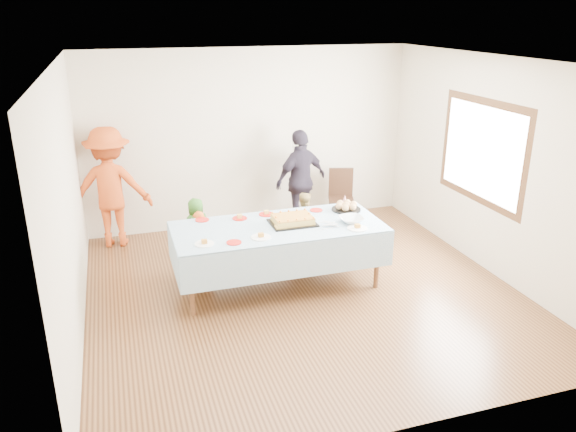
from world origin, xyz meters
name	(u,v)px	position (x,y,z in m)	size (l,w,h in m)	color
ground	(302,291)	(0.00, 0.00, 0.00)	(5.00, 5.00, 0.00)	#452713
room_walls	(308,147)	(0.05, 0.00, 1.77)	(5.04, 5.04, 2.72)	beige
party_table	(278,230)	(-0.22, 0.26, 0.72)	(2.50, 1.10, 0.78)	#53341C
birthday_cake	(293,220)	(-0.04, 0.27, 0.83)	(0.54, 0.42, 0.10)	black
rolls_tray	(346,207)	(0.77, 0.52, 0.83)	(0.37, 0.37, 0.11)	black
punch_bowl	(351,220)	(0.65, 0.10, 0.82)	(0.29, 0.29, 0.07)	silver
party_hat	(345,200)	(0.81, 0.68, 0.86)	(0.09, 0.09, 0.15)	silver
fork_pile	(329,224)	(0.34, 0.04, 0.81)	(0.24, 0.18, 0.07)	white
plate_red_far_a	(202,220)	(-1.06, 0.71, 0.79)	(0.17, 0.17, 0.01)	red
plate_red_far_b	(240,218)	(-0.61, 0.63, 0.79)	(0.18, 0.18, 0.01)	red
plate_red_far_c	(266,214)	(-0.26, 0.67, 0.79)	(0.19, 0.19, 0.01)	red
plate_red_far_d	(316,210)	(0.39, 0.62, 0.79)	(0.16, 0.16, 0.01)	red
plate_red_near	(234,242)	(-0.84, -0.10, 0.79)	(0.17, 0.17, 0.01)	red
plate_white_left	(204,244)	(-1.16, -0.04, 0.79)	(0.22, 0.22, 0.01)	white
plate_white_mid	(261,237)	(-0.52, -0.05, 0.79)	(0.23, 0.23, 0.01)	white
plate_white_right	(357,228)	(0.64, -0.12, 0.79)	(0.24, 0.24, 0.01)	white
dining_chair	(341,194)	(1.32, 2.01, 0.49)	(0.48, 0.48, 0.88)	black
toddler_left	(200,242)	(-1.08, 0.90, 0.42)	(0.31, 0.20, 0.84)	#CC5519
toddler_mid	(197,227)	(-1.03, 1.48, 0.41)	(0.40, 0.26, 0.81)	#337025
toddler_right	(303,221)	(0.42, 1.20, 0.42)	(0.41, 0.32, 0.84)	tan
adult_left	(111,187)	(-2.10, 2.20, 0.86)	(1.11, 0.64, 1.71)	#C64818
adult_right	(301,180)	(0.65, 1.99, 0.77)	(0.91, 0.38, 1.55)	#2A2432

